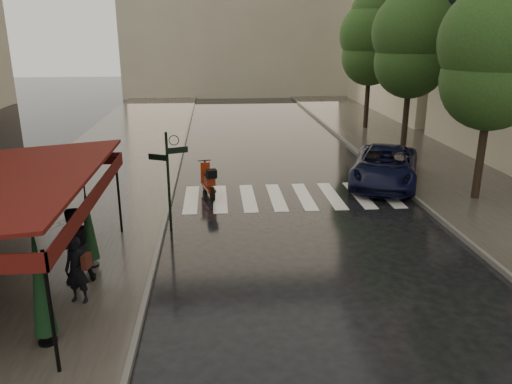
{
  "coord_description": "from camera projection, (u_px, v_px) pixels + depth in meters",
  "views": [
    {
      "loc": [
        0.21,
        -11.48,
        5.87
      ],
      "look_at": [
        1.38,
        2.36,
        1.4
      ],
      "focal_mm": 35.0,
      "sensor_mm": 36.0,
      "label": 1
    }
  ],
  "objects": [
    {
      "name": "scooter",
      "position": [
        209.0,
        181.0,
        18.53
      ],
      "size": [
        0.72,
        1.84,
        1.22
      ],
      "rotation": [
        0.0,
        0.0,
        0.22
      ],
      "color": "black",
      "rests_on": "ground"
    },
    {
      "name": "parked_car",
      "position": [
        385.0,
        166.0,
        19.99
      ],
      "size": [
        4.27,
        5.85,
        1.48
      ],
      "primitive_type": "imported",
      "rotation": [
        0.0,
        0.0,
        -0.38
      ],
      "color": "black",
      "rests_on": "ground"
    },
    {
      "name": "ground",
      "position": [
        210.0,
        274.0,
        12.67
      ],
      "size": [
        120.0,
        120.0,
        0.0
      ],
      "primitive_type": "plane",
      "color": "black",
      "rests_on": "ground"
    },
    {
      "name": "crosswalk",
      "position": [
        290.0,
        197.0,
        18.6
      ],
      "size": [
        7.85,
        3.2,
        0.01
      ],
      "color": "silver",
      "rests_on": "ground"
    },
    {
      "name": "tree_far",
      "position": [
        371.0,
        39.0,
        29.8
      ],
      "size": [
        3.8,
        3.8,
        8.16
      ],
      "color": "black",
      "rests_on": "sidewalk_far"
    },
    {
      "name": "curb_near",
      "position": [
        180.0,
        159.0,
        23.91
      ],
      "size": [
        0.12,
        60.0,
        0.16
      ],
      "primitive_type": "cube",
      "color": "#595651",
      "rests_on": "ground"
    },
    {
      "name": "sidewalk_far",
      "position": [
        417.0,
        154.0,
        24.86
      ],
      "size": [
        5.5,
        60.0,
        0.12
      ],
      "primitive_type": "cube",
      "color": "#38332D",
      "rests_on": "ground"
    },
    {
      "name": "tree_near",
      "position": [
        496.0,
        49.0,
        16.55
      ],
      "size": [
        3.8,
        3.8,
        7.99
      ],
      "color": "black",
      "rests_on": "sidewalk_far"
    },
    {
      "name": "pedestrian_terrace",
      "position": [
        73.0,
        246.0,
        11.76
      ],
      "size": [
        1.15,
        1.09,
        1.88
      ],
      "primitive_type": "imported",
      "rotation": [
        0.0,
        0.0,
        3.7
      ],
      "color": "black",
      "rests_on": "sidewalk_near"
    },
    {
      "name": "parasol_back",
      "position": [
        88.0,
        224.0,
        12.51
      ],
      "size": [
        0.4,
        0.4,
        2.16
      ],
      "color": "black",
      "rests_on": "sidewalk_near"
    },
    {
      "name": "tree_mid",
      "position": [
        413.0,
        38.0,
        23.1
      ],
      "size": [
        3.8,
        3.8,
        8.34
      ],
      "color": "black",
      "rests_on": "sidewalk_far"
    },
    {
      "name": "sidewalk_near",
      "position": [
        116.0,
        160.0,
        23.67
      ],
      "size": [
        6.0,
        60.0,
        0.12
      ],
      "primitive_type": "cube",
      "color": "#38332D",
      "rests_on": "ground"
    },
    {
      "name": "parasol_front",
      "position": [
        39.0,
        282.0,
        9.28
      ],
      "size": [
        0.44,
        0.44,
        2.45
      ],
      "color": "black",
      "rests_on": "sidewalk_near"
    },
    {
      "name": "signpost",
      "position": [
        168.0,
        174.0,
        14.86
      ],
      "size": [
        1.17,
        0.29,
        3.1
      ],
      "color": "black",
      "rests_on": "ground"
    },
    {
      "name": "curb_far",
      "position": [
        362.0,
        155.0,
        24.63
      ],
      "size": [
        0.12,
        60.0,
        0.16
      ],
      "primitive_type": "cube",
      "color": "#595651",
      "rests_on": "ground"
    },
    {
      "name": "pedestrian_with_umbrella",
      "position": [
        73.0,
        236.0,
        10.69
      ],
      "size": [
        1.1,
        1.11,
        2.38
      ],
      "rotation": [
        0.0,
        0.0,
        -0.25
      ],
      "color": "black",
      "rests_on": "sidewalk_near"
    }
  ]
}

